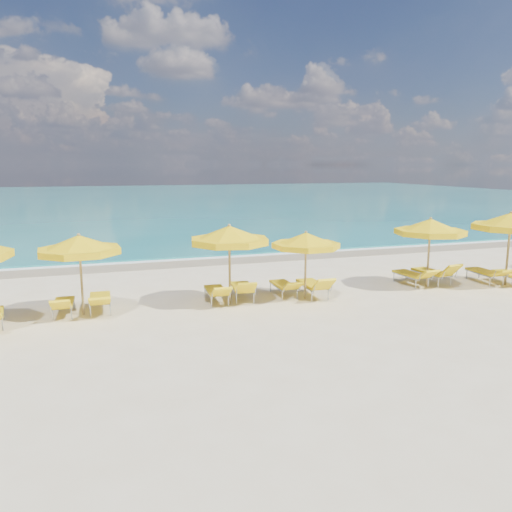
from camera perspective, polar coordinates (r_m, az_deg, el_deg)
name	(u,v)px	position (r m, az deg, el deg)	size (l,w,h in m)	color
ground_plane	(271,303)	(15.26, 1.75, -5.41)	(120.00, 120.00, 0.00)	beige
ocean	(137,200)	(62.15, -13.47, 6.27)	(120.00, 80.00, 0.30)	#157979
wet_sand_band	(215,260)	(22.18, -4.72, -0.44)	(120.00, 2.60, 0.01)	tan
foam_line	(211,257)	(22.95, -5.18, -0.08)	(120.00, 1.20, 0.03)	white
whitecap_near	(77,237)	(31.10, -19.75, 2.10)	(14.00, 0.36, 0.05)	white
whitecap_far	(264,217)	(40.19, 0.92, 4.45)	(18.00, 0.30, 0.05)	white
umbrella_2	(79,245)	(14.48, -19.55, 1.14)	(2.88, 2.88, 2.32)	#A58B52
umbrella_3	(229,236)	(14.82, -3.07, 2.33)	(2.84, 2.84, 2.44)	#A58B52
umbrella_4	(306,241)	(15.45, 5.73, 1.72)	(2.71, 2.71, 2.15)	#A58B52
umbrella_5	(430,228)	(17.93, 19.30, 3.09)	(2.66, 2.66, 2.41)	#A58B52
umbrella_6	(511,222)	(19.21, 27.10, 3.48)	(3.22, 3.22, 2.60)	#A58B52
lounger_2_left	(64,308)	(15.04, -21.13, -5.57)	(0.59, 1.64, 0.69)	#A5A8AD
lounger_2_right	(100,304)	(15.06, -17.36, -5.24)	(0.63, 1.84, 0.71)	#A5A8AD
lounger_3_left	(217,296)	(15.35, -4.52, -4.53)	(0.64, 1.76, 0.73)	#A5A8AD
lounger_3_right	(242,292)	(15.63, -1.56, -4.18)	(0.85, 1.87, 0.80)	#A5A8AD
lounger_4_left	(284,289)	(16.08, 3.22, -3.84)	(0.59, 1.72, 0.69)	#A5A8AD
lounger_4_right	(313,289)	(16.07, 6.53, -3.81)	(0.67, 1.85, 0.83)	#A5A8AD
lounger_5_left	(412,279)	(18.33, 17.35, -2.49)	(0.73, 1.85, 0.75)	#A5A8AD
lounger_5_right	(432,277)	(18.81, 19.51, -2.24)	(0.84, 1.92, 0.89)	#A5A8AD
lounger_6_left	(485,276)	(19.63, 24.74, -2.13)	(0.69, 1.90, 0.72)	#A5A8AD
lounger_6_right	(509,278)	(19.88, 26.97, -2.23)	(0.79, 1.67, 0.74)	#A5A8AD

